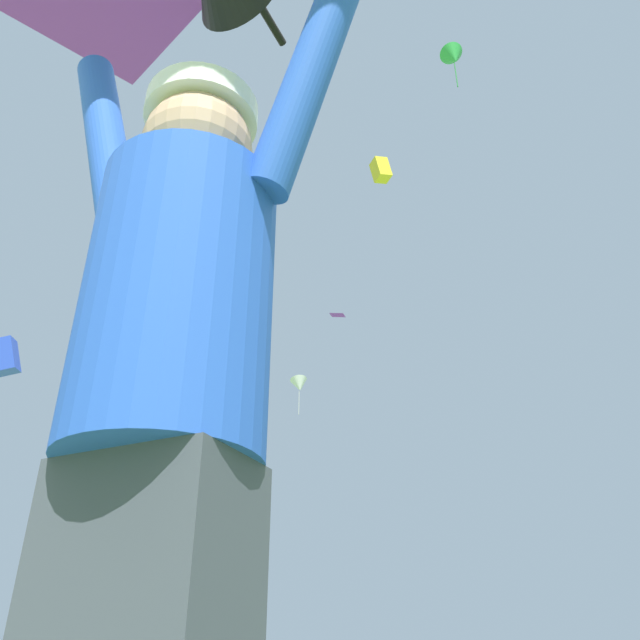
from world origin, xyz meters
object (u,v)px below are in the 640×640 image
object	(u,v)px
distant_kite_white_far_center	(299,385)
distant_kite_blue_low_right	(5,356)
distant_kite_purple_overhead_distant	(338,314)
distant_kite_green_low_left	(453,57)
distant_kite_yellow_high_right	(381,170)
distant_kite_black_mid_right	(260,210)
kite_flyer_person	(168,396)

from	to	relation	value
distant_kite_white_far_center	distant_kite_blue_low_right	bearing A→B (deg)	-131.13
distant_kite_purple_overhead_distant	distant_kite_green_low_left	size ratio (longest dim) A/B	0.70
distant_kite_purple_overhead_distant	distant_kite_yellow_high_right	world-z (taller)	distant_kite_purple_overhead_distant
distant_kite_green_low_left	distant_kite_white_far_center	bearing A→B (deg)	113.97
distant_kite_purple_overhead_distant	distant_kite_yellow_high_right	bearing A→B (deg)	-79.70
distant_kite_white_far_center	distant_kite_black_mid_right	bearing A→B (deg)	-92.44
distant_kite_black_mid_right	distant_kite_green_low_left	world-z (taller)	distant_kite_black_mid_right
distant_kite_blue_low_right	distant_kite_white_far_center	bearing A→B (deg)	48.87
kite_flyer_person	distant_kite_blue_low_right	bearing A→B (deg)	125.72
distant_kite_purple_overhead_distant	distant_kite_white_far_center	bearing A→B (deg)	-115.20
distant_kite_black_mid_right	distant_kite_white_far_center	size ratio (longest dim) A/B	1.73
distant_kite_purple_overhead_distant	distant_kite_blue_low_right	distance (m)	17.51
distant_kite_yellow_high_right	distant_kite_blue_low_right	bearing A→B (deg)	169.18
distant_kite_black_mid_right	distant_kite_white_far_center	world-z (taller)	distant_kite_black_mid_right
distant_kite_blue_low_right	distant_kite_green_low_left	size ratio (longest dim) A/B	0.87
distant_kite_yellow_high_right	distant_kite_blue_low_right	distance (m)	13.20
distant_kite_purple_overhead_distant	kite_flyer_person	bearing A→B (deg)	-85.48
distant_kite_yellow_high_right	distant_kite_green_low_left	bearing A→B (deg)	-50.80
distant_kite_purple_overhead_distant	distant_kite_blue_low_right	xyz separation A→B (m)	(-9.55, -12.40, -7.86)
distant_kite_black_mid_right	distant_kite_green_low_left	size ratio (longest dim) A/B	2.05
distant_kite_white_far_center	distant_kite_green_low_left	xyz separation A→B (m)	(6.32, -14.20, 3.29)
distant_kite_green_low_left	distant_kite_yellow_high_right	bearing A→B (deg)	129.20
kite_flyer_person	distant_kite_purple_overhead_distant	size ratio (longest dim) A/B	1.82
distant_kite_purple_overhead_distant	distant_kite_blue_low_right	size ratio (longest dim) A/B	0.80
kite_flyer_person	distant_kite_purple_overhead_distant	distance (m)	33.33
distant_kite_purple_overhead_distant	distant_kite_green_low_left	xyz separation A→B (m)	(4.83, -17.37, -2.02)
distant_kite_yellow_high_right	distant_kite_green_low_left	distance (m)	3.70
distant_kite_yellow_high_right	distant_kite_white_far_center	size ratio (longest dim) A/B	0.42
distant_kite_yellow_high_right	distant_kite_white_far_center	bearing A→B (deg)	109.81
kite_flyer_person	distant_kite_blue_low_right	world-z (taller)	distant_kite_blue_low_right
distant_kite_white_far_center	distant_kite_blue_low_right	size ratio (longest dim) A/B	1.36
distant_kite_yellow_high_right	distant_kite_black_mid_right	bearing A→B (deg)	141.26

